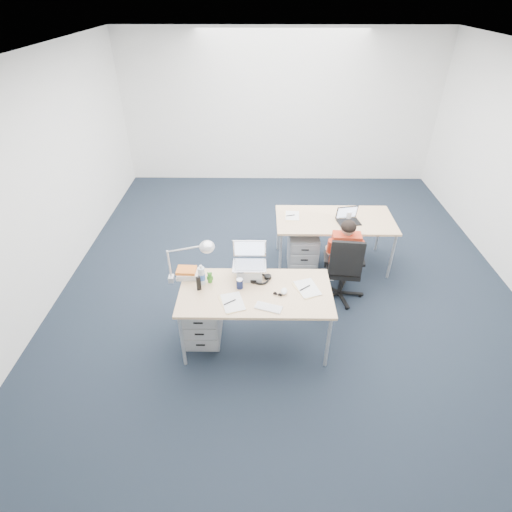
# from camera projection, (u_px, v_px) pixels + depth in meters

# --- Properties ---
(floor) EXTENTS (7.00, 7.00, 0.00)m
(floor) POSITION_uv_depth(u_px,v_px,m) (286.00, 281.00, 5.49)
(floor) COLOR black
(floor) RESTS_ON ground
(room) EXTENTS (6.02, 7.02, 2.80)m
(room) POSITION_uv_depth(u_px,v_px,m) (293.00, 162.00, 4.52)
(room) COLOR white
(room) RESTS_ON ground
(desk_near) EXTENTS (1.60, 0.80, 0.73)m
(desk_near) POSITION_uv_depth(u_px,v_px,m) (255.00, 295.00, 4.20)
(desk_near) COLOR tan
(desk_near) RESTS_ON ground
(desk_far) EXTENTS (1.60, 0.80, 0.73)m
(desk_far) POSITION_uv_depth(u_px,v_px,m) (335.00, 222.00, 5.47)
(desk_far) COLOR tan
(desk_far) RESTS_ON ground
(office_chair) EXTENTS (0.66, 0.66, 0.95)m
(office_chair) POSITION_uv_depth(u_px,v_px,m) (341.00, 280.00, 5.07)
(office_chair) COLOR black
(office_chair) RESTS_ON ground
(seated_person) EXTENTS (0.35, 0.60, 1.11)m
(seated_person) POSITION_uv_depth(u_px,v_px,m) (343.00, 254.00, 5.04)
(seated_person) COLOR red
(seated_person) RESTS_ON ground
(drawer_pedestal_near) EXTENTS (0.40, 0.50, 0.55)m
(drawer_pedestal_near) POSITION_uv_depth(u_px,v_px,m) (202.00, 318.00, 4.49)
(drawer_pedestal_near) COLOR #97999C
(drawer_pedestal_near) RESTS_ON ground
(drawer_pedestal_far) EXTENTS (0.40, 0.50, 0.55)m
(drawer_pedestal_far) POSITION_uv_depth(u_px,v_px,m) (303.00, 250.00, 5.63)
(drawer_pedestal_far) COLOR #97999C
(drawer_pedestal_far) RESTS_ON ground
(silver_laptop) EXTENTS (0.36, 0.28, 0.38)m
(silver_laptop) POSITION_uv_depth(u_px,v_px,m) (249.00, 262.00, 4.28)
(silver_laptop) COLOR silver
(silver_laptop) RESTS_ON desk_near
(wireless_keyboard) EXTENTS (0.29, 0.19, 0.01)m
(wireless_keyboard) POSITION_uv_depth(u_px,v_px,m) (269.00, 307.00, 3.96)
(wireless_keyboard) COLOR white
(wireless_keyboard) RESTS_ON desk_near
(computer_mouse) EXTENTS (0.08, 0.12, 0.04)m
(computer_mouse) POSITION_uv_depth(u_px,v_px,m) (284.00, 291.00, 4.14)
(computer_mouse) COLOR white
(computer_mouse) RESTS_ON desk_near
(headphones) EXTENTS (0.30, 0.26, 0.04)m
(headphones) POSITION_uv_depth(u_px,v_px,m) (261.00, 279.00, 4.32)
(headphones) COLOR black
(headphones) RESTS_ON desk_near
(can_koozie) EXTENTS (0.08, 0.08, 0.11)m
(can_koozie) POSITION_uv_depth(u_px,v_px,m) (240.00, 283.00, 4.19)
(can_koozie) COLOR #141C40
(can_koozie) RESTS_ON desk_near
(water_bottle) EXTENTS (0.09, 0.09, 0.24)m
(water_bottle) POSITION_uv_depth(u_px,v_px,m) (202.00, 275.00, 4.21)
(water_bottle) COLOR silver
(water_bottle) RESTS_ON desk_near
(bear_figurine) EXTENTS (0.09, 0.08, 0.13)m
(bear_figurine) POSITION_uv_depth(u_px,v_px,m) (210.00, 277.00, 4.26)
(bear_figurine) COLOR #22771F
(bear_figurine) RESTS_ON desk_near
(book_stack) EXTENTS (0.27, 0.25, 0.10)m
(book_stack) POSITION_uv_depth(u_px,v_px,m) (187.00, 273.00, 4.35)
(book_stack) COLOR silver
(book_stack) RESTS_ON desk_near
(cordless_phone) EXTENTS (0.05, 0.04, 0.17)m
(cordless_phone) POSITION_uv_depth(u_px,v_px,m) (199.00, 283.00, 4.15)
(cordless_phone) COLOR black
(cordless_phone) RESTS_ON desk_near
(papers_left) EXTENTS (0.29, 0.34, 0.01)m
(papers_left) POSITION_uv_depth(u_px,v_px,m) (232.00, 303.00, 4.01)
(papers_left) COLOR #EFCC8A
(papers_left) RESTS_ON desk_near
(papers_right) EXTENTS (0.30, 0.35, 0.01)m
(papers_right) POSITION_uv_depth(u_px,v_px,m) (307.00, 289.00, 4.20)
(papers_right) COLOR #EFCC8A
(papers_right) RESTS_ON desk_near
(sunglasses) EXTENTS (0.11, 0.08, 0.02)m
(sunglasses) POSITION_uv_depth(u_px,v_px,m) (278.00, 294.00, 4.11)
(sunglasses) COLOR black
(sunglasses) RESTS_ON desk_near
(desk_lamp) EXTENTS (0.50, 0.32, 0.53)m
(desk_lamp) POSITION_uv_depth(u_px,v_px,m) (184.00, 261.00, 4.16)
(desk_lamp) COLOR silver
(desk_lamp) RESTS_ON desk_near
(dark_laptop) EXTENTS (0.34, 0.33, 0.21)m
(dark_laptop) POSITION_uv_depth(u_px,v_px,m) (350.00, 216.00, 5.30)
(dark_laptop) COLOR black
(dark_laptop) RESTS_ON desk_far
(far_cup) EXTENTS (0.10, 0.10, 0.11)m
(far_cup) POSITION_uv_depth(u_px,v_px,m) (349.00, 215.00, 5.42)
(far_cup) COLOR white
(far_cup) RESTS_ON desk_far
(far_papers) EXTENTS (0.19, 0.27, 0.01)m
(far_papers) POSITION_uv_depth(u_px,v_px,m) (292.00, 216.00, 5.50)
(far_papers) COLOR white
(far_papers) RESTS_ON desk_far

